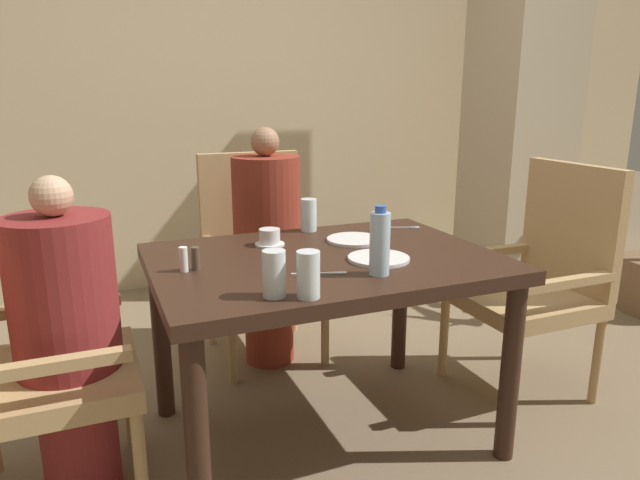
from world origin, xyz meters
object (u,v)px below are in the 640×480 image
Objects in this scene: diner_in_left_chair at (68,340)px; chair_far_side at (259,249)px; teacup_with_saucer at (270,238)px; plate_main_left at (379,258)px; chair_left_side at (15,352)px; chair_right_side at (540,273)px; glass_tall_far at (274,274)px; plate_main_right at (354,240)px; water_bottle at (380,243)px; glass_tall_near at (309,215)px; diner_in_far_chair at (267,245)px; glass_tall_mid at (308,275)px.

chair_far_side is (0.87, 0.86, -0.01)m from diner_in_left_chair.
teacup_with_saucer is at bearing 16.80° from diner_in_left_chair.
diner_in_left_chair reaches higher than teacup_with_saucer.
plate_main_left is at bearing -49.03° from teacup_with_saucer.
chair_left_side is 0.15m from diner_in_left_chair.
chair_left_side reaches higher than plate_main_left.
glass_tall_far is at bearing -165.86° from chair_right_side.
water_bottle is at bearing -105.08° from plate_main_right.
chair_far_side is at bearing 94.11° from water_bottle.
water_bottle is at bearing -85.89° from chair_far_side.
chair_far_side is at bearing 39.89° from chair_left_side.
water_bottle reaches higher than glass_tall_near.
chair_right_side is 1.21m from teacup_with_saucer.
diner_in_far_chair is at bearing 145.49° from chair_right_side.
plate_main_right is at bearing -74.58° from chair_far_side.
teacup_with_saucer is at bearing 83.02° from glass_tall_mid.
plate_main_left is at bearing -79.16° from diner_in_far_chair.
diner_in_far_chair is 0.39m from glass_tall_near.
chair_far_side reaches higher than plate_main_left.
chair_left_side is at bearing -160.73° from glass_tall_near.
teacup_with_saucer is at bearing 114.15° from water_bottle.
chair_far_side is at bearing 80.30° from glass_tall_mid.
plate_main_right is 0.70m from glass_tall_far.
glass_tall_far is (-0.16, -0.56, 0.04)m from teacup_with_saucer.
glass_tall_far is at bearing 152.66° from glass_tall_mid.
chair_right_side reaches higher than glass_tall_near.
plate_main_right is (0.19, -0.55, 0.14)m from diner_in_far_chair.
chair_right_side reaches higher than glass_tall_far.
teacup_with_saucer is at bearing 168.51° from plate_main_right.
glass_tall_near is at bearing -73.99° from diner_in_far_chair.
glass_tall_near is (-0.94, 0.39, 0.26)m from chair_right_side.
chair_right_side is 8.78× the size of teacup_with_saucer.
glass_tall_mid is at bearing -27.34° from glass_tall_far.
chair_far_side is 7.27× the size of glass_tall_mid.
chair_left_side is at bearing -172.76° from plate_main_right.
chair_left_side is at bearing -145.49° from diner_in_far_chair.
diner_in_far_chair reaches higher than plate_main_right.
teacup_with_saucer is 0.50× the size of water_bottle.
diner_in_far_chair reaches higher than water_bottle.
chair_far_side is 4.60× the size of plate_main_left.
glass_tall_near is (0.01, 0.66, -0.04)m from water_bottle.
glass_tall_far is at bearing -154.72° from plate_main_left.
chair_left_side is 4.60× the size of plate_main_right.
plate_main_right is 1.58× the size of glass_tall_near.
diner_in_left_chair is 7.70× the size of glass_tall_mid.
plate_main_left is (1.03, -0.12, 0.18)m from diner_in_left_chair.
chair_right_side reaches higher than teacup_with_saucer.
water_bottle reaches higher than glass_tall_mid.
chair_left_side is 1.21m from plate_main_left.
chair_left_side is 0.88× the size of diner_in_far_chair.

